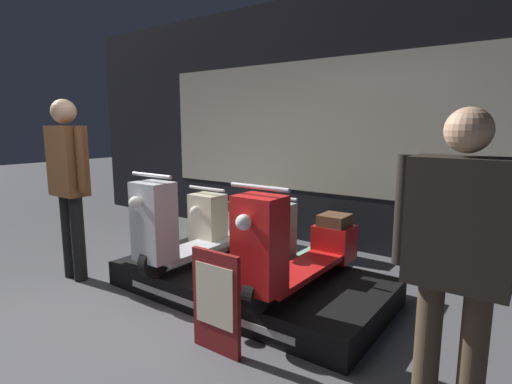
{
  "coord_description": "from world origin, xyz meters",
  "views": [
    {
      "loc": [
        2.51,
        -1.58,
        1.58
      ],
      "look_at": [
        0.14,
        1.67,
        0.9
      ],
      "focal_mm": 28.0,
      "sensor_mm": 36.0,
      "label": 1
    }
  ],
  "objects_px": {
    "person_left_browsing": "(68,175)",
    "price_sign_board": "(216,302)",
    "scooter_backrow_1": "(302,243)",
    "scooter_backrow_0": "(239,231)",
    "scooter_display_right": "(297,248)",
    "scooter_display_left": "(197,227)",
    "person_right_browsing": "(459,246)"
  },
  "relations": [
    {
      "from": "scooter_backrow_1",
      "to": "person_left_browsing",
      "type": "distance_m",
      "value": 2.48
    },
    {
      "from": "scooter_backrow_0",
      "to": "person_left_browsing",
      "type": "height_order",
      "value": "person_left_browsing"
    },
    {
      "from": "scooter_display_right",
      "to": "scooter_backrow_0",
      "type": "xyz_separation_m",
      "value": [
        -1.27,
        0.82,
        -0.23
      ]
    },
    {
      "from": "scooter_display_right",
      "to": "scooter_backrow_0",
      "type": "relative_size",
      "value": 1.0
    },
    {
      "from": "scooter_display_right",
      "to": "person_right_browsing",
      "type": "bearing_deg",
      "value": -27.25
    },
    {
      "from": "person_left_browsing",
      "to": "price_sign_board",
      "type": "xyz_separation_m",
      "value": [
        2.1,
        -0.17,
        -0.71
      ]
    },
    {
      "from": "scooter_display_right",
      "to": "scooter_backrow_1",
      "type": "relative_size",
      "value": 1.0
    },
    {
      "from": "person_right_browsing",
      "to": "price_sign_board",
      "type": "bearing_deg",
      "value": -173.43
    },
    {
      "from": "scooter_display_left",
      "to": "scooter_display_right",
      "type": "bearing_deg",
      "value": 0.0
    },
    {
      "from": "scooter_display_right",
      "to": "scooter_display_left",
      "type": "bearing_deg",
      "value": 180.0
    },
    {
      "from": "scooter_backrow_0",
      "to": "scooter_backrow_1",
      "type": "relative_size",
      "value": 1.0
    },
    {
      "from": "scooter_backrow_1",
      "to": "person_left_browsing",
      "type": "bearing_deg",
      "value": -141.32
    },
    {
      "from": "scooter_backrow_0",
      "to": "price_sign_board",
      "type": "xyz_separation_m",
      "value": [
        1.11,
        -1.64,
        0.02
      ]
    },
    {
      "from": "person_left_browsing",
      "to": "price_sign_board",
      "type": "height_order",
      "value": "person_left_browsing"
    },
    {
      "from": "scooter_backrow_0",
      "to": "scooter_backrow_1",
      "type": "xyz_separation_m",
      "value": [
        0.85,
        0.0,
        0.0
      ]
    },
    {
      "from": "scooter_display_right",
      "to": "scooter_backrow_1",
      "type": "bearing_deg",
      "value": 117.02
    },
    {
      "from": "scooter_display_right",
      "to": "scooter_backrow_0",
      "type": "bearing_deg",
      "value": 147.12
    },
    {
      "from": "scooter_display_left",
      "to": "price_sign_board",
      "type": "relative_size",
      "value": 2.25
    },
    {
      "from": "person_right_browsing",
      "to": "scooter_backrow_0",
      "type": "bearing_deg",
      "value": 149.87
    },
    {
      "from": "scooter_display_right",
      "to": "person_left_browsing",
      "type": "height_order",
      "value": "person_left_browsing"
    },
    {
      "from": "scooter_backrow_0",
      "to": "person_left_browsing",
      "type": "distance_m",
      "value": 1.93
    },
    {
      "from": "price_sign_board",
      "to": "scooter_backrow_1",
      "type": "bearing_deg",
      "value": 98.86
    },
    {
      "from": "price_sign_board",
      "to": "scooter_display_right",
      "type": "bearing_deg",
      "value": 78.96
    },
    {
      "from": "person_right_browsing",
      "to": "price_sign_board",
      "type": "xyz_separation_m",
      "value": [
        -1.44,
        -0.17,
        -0.62
      ]
    },
    {
      "from": "scooter_backrow_1",
      "to": "person_right_browsing",
      "type": "xyz_separation_m",
      "value": [
        1.7,
        -1.48,
        0.65
      ]
    },
    {
      "from": "scooter_display_left",
      "to": "price_sign_board",
      "type": "xyz_separation_m",
      "value": [
        0.98,
        -0.83,
        -0.21
      ]
    },
    {
      "from": "scooter_backrow_1",
      "to": "price_sign_board",
      "type": "height_order",
      "value": "scooter_backrow_1"
    },
    {
      "from": "scooter_backrow_0",
      "to": "price_sign_board",
      "type": "relative_size",
      "value": 2.25
    },
    {
      "from": "scooter_display_right",
      "to": "person_left_browsing",
      "type": "relative_size",
      "value": 0.9
    },
    {
      "from": "scooter_backrow_1",
      "to": "person_right_browsing",
      "type": "relative_size",
      "value": 0.99
    },
    {
      "from": "scooter_display_right",
      "to": "person_left_browsing",
      "type": "bearing_deg",
      "value": -163.75
    },
    {
      "from": "price_sign_board",
      "to": "person_right_browsing",
      "type": "bearing_deg",
      "value": 6.57
    }
  ]
}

